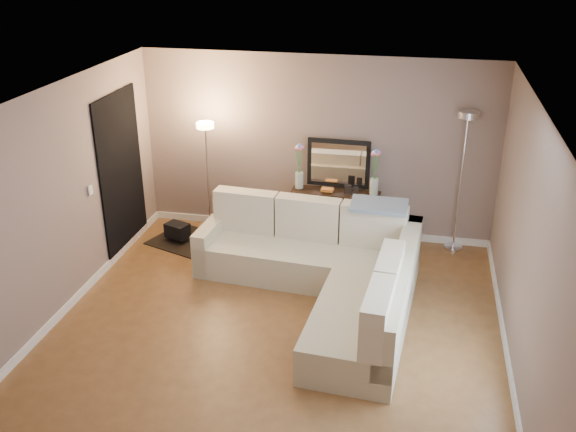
% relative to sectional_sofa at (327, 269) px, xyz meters
% --- Properties ---
extents(floor, '(5.00, 5.50, 0.01)m').
position_rel_sectional_sofa_xyz_m(floor, '(-0.45, -0.97, -0.37)').
color(floor, brown).
rests_on(floor, ground).
extents(ceiling, '(5.00, 5.50, 0.01)m').
position_rel_sectional_sofa_xyz_m(ceiling, '(-0.45, -0.97, 2.24)').
color(ceiling, white).
rests_on(ceiling, ground).
extents(wall_back, '(5.00, 0.02, 2.60)m').
position_rel_sectional_sofa_xyz_m(wall_back, '(-0.45, 1.79, 0.94)').
color(wall_back, gray).
rests_on(wall_back, ground).
extents(wall_front, '(5.00, 0.02, 2.60)m').
position_rel_sectional_sofa_xyz_m(wall_front, '(-0.45, -3.73, 0.94)').
color(wall_front, gray).
rests_on(wall_front, ground).
extents(wall_left, '(0.02, 5.50, 2.60)m').
position_rel_sectional_sofa_xyz_m(wall_left, '(-2.96, -0.97, 0.94)').
color(wall_left, gray).
rests_on(wall_left, ground).
extents(wall_right, '(0.02, 5.50, 2.60)m').
position_rel_sectional_sofa_xyz_m(wall_right, '(2.06, -0.97, 0.94)').
color(wall_right, gray).
rests_on(wall_right, ground).
extents(baseboard_back, '(5.00, 0.03, 0.10)m').
position_rel_sectional_sofa_xyz_m(baseboard_back, '(-0.45, 1.76, -0.31)').
color(baseboard_back, white).
rests_on(baseboard_back, ground).
extents(baseboard_left, '(0.03, 5.50, 0.10)m').
position_rel_sectional_sofa_xyz_m(baseboard_left, '(-2.94, -0.97, -0.31)').
color(baseboard_left, white).
rests_on(baseboard_left, ground).
extents(baseboard_right, '(0.03, 5.50, 0.10)m').
position_rel_sectional_sofa_xyz_m(baseboard_right, '(2.03, -0.97, -0.31)').
color(baseboard_right, white).
rests_on(baseboard_right, ground).
extents(doorway, '(0.02, 1.20, 2.20)m').
position_rel_sectional_sofa_xyz_m(doorway, '(-2.93, 0.73, 0.74)').
color(doorway, black).
rests_on(doorway, ground).
extents(switch_plate, '(0.02, 0.08, 0.12)m').
position_rel_sectional_sofa_xyz_m(switch_plate, '(-2.93, -0.12, 0.84)').
color(switch_plate, white).
rests_on(switch_plate, ground).
extents(sectional_sofa, '(2.84, 2.86, 0.98)m').
position_rel_sectional_sofa_xyz_m(sectional_sofa, '(0.00, 0.00, 0.00)').
color(sectional_sofa, beige).
rests_on(sectional_sofa, floor).
extents(throw_blanket, '(0.71, 0.42, 0.09)m').
position_rel_sectional_sofa_xyz_m(throw_blanket, '(0.53, 0.64, 0.62)').
color(throw_blanket, gray).
rests_on(throw_blanket, sectional_sofa).
extents(console_table, '(1.25, 0.36, 0.76)m').
position_rel_sectional_sofa_xyz_m(console_table, '(-0.20, 1.51, 0.07)').
color(console_table, black).
rests_on(console_table, floor).
extents(leaning_mirror, '(0.88, 0.07, 0.69)m').
position_rel_sectional_sofa_xyz_m(leaning_mirror, '(-0.12, 1.66, 0.77)').
color(leaning_mirror, black).
rests_on(leaning_mirror, console_table).
extents(table_decor, '(0.52, 0.12, 0.12)m').
position_rel_sectional_sofa_xyz_m(table_decor, '(-0.13, 1.47, 0.45)').
color(table_decor, orange).
rests_on(table_decor, console_table).
extents(flower_vase_left, '(0.14, 0.12, 0.65)m').
position_rel_sectional_sofa_xyz_m(flower_vase_left, '(-0.65, 1.52, 0.69)').
color(flower_vase_left, silver).
rests_on(flower_vase_left, console_table).
extents(flower_vase_right, '(0.14, 0.12, 0.65)m').
position_rel_sectional_sofa_xyz_m(flower_vase_right, '(0.40, 1.49, 0.69)').
color(flower_vase_right, silver).
rests_on(flower_vase_right, console_table).
extents(floor_lamp_lit, '(0.31, 0.31, 1.70)m').
position_rel_sectional_sofa_xyz_m(floor_lamp_lit, '(-1.92, 1.32, 0.84)').
color(floor_lamp_lit, silver).
rests_on(floor_lamp_lit, floor).
extents(floor_lamp_unlit, '(0.34, 0.34, 1.98)m').
position_rel_sectional_sofa_xyz_m(floor_lamp_unlit, '(1.55, 1.62, 1.03)').
color(floor_lamp_unlit, silver).
rests_on(floor_lamp_unlit, floor).
extents(charcoal_rug, '(1.33, 1.16, 0.01)m').
position_rel_sectional_sofa_xyz_m(charcoal_rug, '(-2.12, 1.05, -0.35)').
color(charcoal_rug, black).
rests_on(charcoal_rug, floor).
extents(black_bag, '(0.37, 0.32, 0.20)m').
position_rel_sectional_sofa_xyz_m(black_bag, '(-2.32, 1.02, -0.18)').
color(black_bag, black).
rests_on(black_bag, charcoal_rug).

